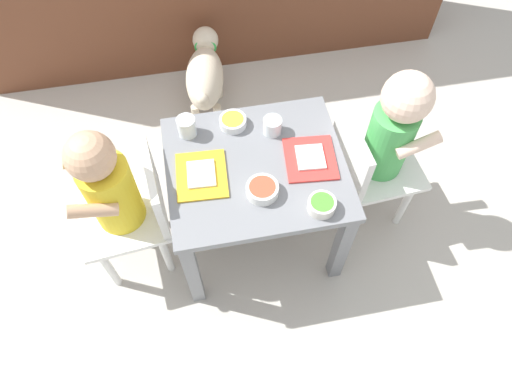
% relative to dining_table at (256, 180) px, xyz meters
% --- Properties ---
extents(ground_plane, '(7.00, 7.00, 0.00)m').
position_rel_dining_table_xyz_m(ground_plane, '(0.00, 0.00, -0.36)').
color(ground_plane, '#B2ADA3').
extents(dining_table, '(0.57, 0.50, 0.45)m').
position_rel_dining_table_xyz_m(dining_table, '(0.00, 0.00, 0.00)').
color(dining_table, slate).
rests_on(dining_table, ground).
extents(seated_child_left, '(0.31, 0.31, 0.69)m').
position_rel_dining_table_xyz_m(seated_child_left, '(-0.44, -0.00, 0.07)').
color(seated_child_left, white).
rests_on(seated_child_left, ground).
extents(seated_child_right, '(0.30, 0.30, 0.71)m').
position_rel_dining_table_xyz_m(seated_child_right, '(0.45, 0.03, 0.09)').
color(seated_child_right, white).
rests_on(seated_child_right, ground).
extents(dog, '(0.21, 0.43, 0.31)m').
position_rel_dining_table_xyz_m(dog, '(-0.10, 0.69, -0.16)').
color(dog, beige).
rests_on(dog, ground).
extents(food_tray_left, '(0.17, 0.19, 0.02)m').
position_rel_dining_table_xyz_m(food_tray_left, '(-0.17, -0.01, 0.09)').
color(food_tray_left, gold).
rests_on(food_tray_left, dining_table).
extents(food_tray_right, '(0.17, 0.19, 0.02)m').
position_rel_dining_table_xyz_m(food_tray_right, '(0.17, -0.01, 0.09)').
color(food_tray_right, red).
rests_on(food_tray_right, dining_table).
extents(water_cup_left, '(0.06, 0.06, 0.07)m').
position_rel_dining_table_xyz_m(water_cup_left, '(-0.20, 0.17, 0.11)').
color(water_cup_left, white).
rests_on(water_cup_left, dining_table).
extents(water_cup_right, '(0.06, 0.06, 0.06)m').
position_rel_dining_table_xyz_m(water_cup_right, '(0.08, 0.13, 0.11)').
color(water_cup_right, white).
rests_on(water_cup_right, dining_table).
extents(veggie_bowl_far, '(0.09, 0.09, 0.03)m').
position_rel_dining_table_xyz_m(veggie_bowl_far, '(-0.04, 0.18, 0.10)').
color(veggie_bowl_far, white).
rests_on(veggie_bowl_far, dining_table).
extents(veggie_bowl_near, '(0.10, 0.10, 0.04)m').
position_rel_dining_table_xyz_m(veggie_bowl_near, '(0.00, -0.10, 0.10)').
color(veggie_bowl_near, white).
rests_on(veggie_bowl_near, dining_table).
extents(cereal_bowl_right_side, '(0.08, 0.08, 0.04)m').
position_rel_dining_table_xyz_m(cereal_bowl_right_side, '(0.16, -0.19, 0.10)').
color(cereal_bowl_right_side, silver).
rests_on(cereal_bowl_right_side, dining_table).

